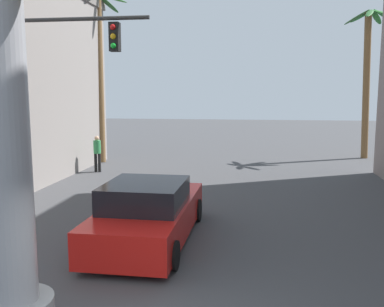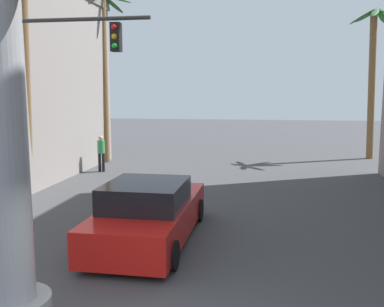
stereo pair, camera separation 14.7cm
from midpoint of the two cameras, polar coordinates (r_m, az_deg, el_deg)
The scene contains 7 objects.
ground_plane at distance 15.39m, azimuth 3.68°, elevation -5.83°, with size 90.51×90.51×0.00m, color #424244.
traffic_light_mast at distance 12.28m, azimuth -23.44°, elevation 9.01°, with size 5.91×0.32×5.60m.
car_lead at distance 10.85m, azimuth -5.30°, elevation -7.95°, with size 2.17×5.10×1.56m.
palm_tree_mid_left at distance 16.72m, azimuth -21.40°, elevation 13.75°, with size 3.40×3.23×8.86m.
palm_tree_far_right at distance 26.05m, azimuth 23.13°, elevation 10.36°, with size 2.86×2.75×8.25m.
palm_tree_far_left at distance 23.51m, azimuth -11.56°, elevation 11.99°, with size 3.22×3.33×8.87m.
pedestrian_far_left at distance 20.55m, azimuth -11.82°, elevation 0.37°, with size 0.40×0.40×1.71m.
Camera 2 is at (1.46, -4.86, 3.69)m, focal length 40.00 mm.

